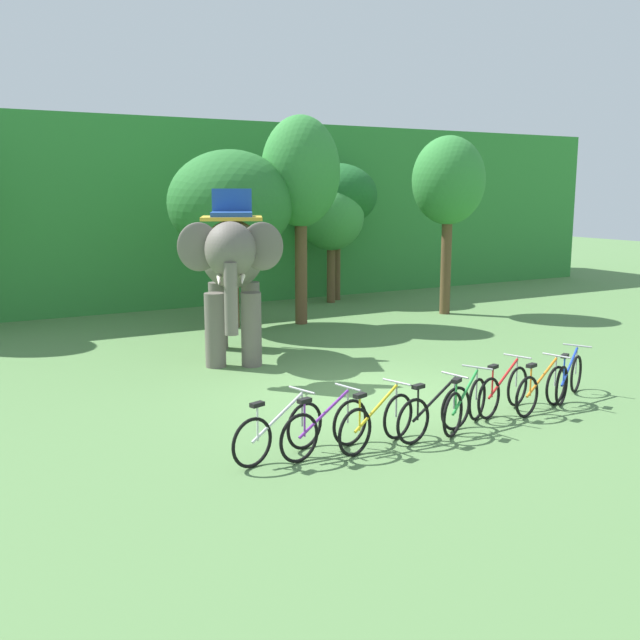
{
  "coord_description": "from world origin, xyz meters",
  "views": [
    {
      "loc": [
        -7.0,
        -10.87,
        3.75
      ],
      "look_at": [
        -0.38,
        1.0,
        1.3
      ],
      "focal_mm": 40.6,
      "sensor_mm": 36.0,
      "label": 1
    }
  ],
  "objects": [
    {
      "name": "bike_white",
      "position": [
        -2.76,
        -2.07,
        0.39
      ],
      "size": [
        1.65,
        0.65,
        0.92
      ],
      "color": "black",
      "rests_on": "ground"
    },
    {
      "name": "foliage_hedge",
      "position": [
        0.0,
        14.37,
        2.98
      ],
      "size": [
        36.0,
        6.0,
        5.97
      ],
      "primitive_type": "cube",
      "color": "#338438",
      "rests_on": "ground"
    },
    {
      "name": "bike_orange",
      "position": [
        2.14,
        -2.27,
        0.39
      ],
      "size": [
        1.66,
        0.63,
        0.92
      ],
      "color": "black",
      "rests_on": "ground"
    },
    {
      "name": "bike_black",
      "position": [
        -0.28,
        -2.44,
        0.39
      ],
      "size": [
        1.68,
        0.55,
        0.92
      ],
      "color": "black",
      "rests_on": "ground"
    },
    {
      "name": "tree_right",
      "position": [
        0.48,
        7.49,
        3.38
      ],
      "size": [
        3.38,
        3.38,
        4.81
      ],
      "color": "brown",
      "rests_on": "ground"
    },
    {
      "name": "tree_far_left",
      "position": [
        2.4,
        7.08,
        4.19
      ],
      "size": [
        2.18,
        2.18,
        5.77
      ],
      "color": "brown",
      "rests_on": "ground"
    },
    {
      "name": "bike_red",
      "position": [
        1.52,
        -2.01,
        0.39
      ],
      "size": [
        1.64,
        0.69,
        0.92
      ],
      "color": "black",
      "rests_on": "ground"
    },
    {
      "name": "elephant",
      "position": [
        -1.0,
        3.82,
        2.2
      ],
      "size": [
        2.94,
        4.18,
        3.78
      ],
      "color": "#665E56",
      "rests_on": "ground"
    },
    {
      "name": "tree_center",
      "position": [
        7.03,
        6.43,
        3.97
      ],
      "size": [
        2.18,
        2.18,
        5.34
      ],
      "color": "brown",
      "rests_on": "ground"
    },
    {
      "name": "bike_blue",
      "position": [
        3.14,
        -1.96,
        0.39
      ],
      "size": [
        1.54,
        0.87,
        0.92
      ],
      "color": "black",
      "rests_on": "ground"
    },
    {
      "name": "bike_yellow",
      "position": [
        -1.31,
        -2.38,
        0.39
      ],
      "size": [
        1.65,
        0.67,
        0.92
      ],
      "color": "black",
      "rests_on": "ground"
    },
    {
      "name": "tree_left",
      "position": [
        5.57,
        10.5,
        3.56
      ],
      "size": [
        2.73,
        2.73,
        4.64
      ],
      "color": "brown",
      "rests_on": "ground"
    },
    {
      "name": "ground_plane",
      "position": [
        0.0,
        0.0,
        0.0
      ],
      "size": [
        80.0,
        80.0,
        0.0
      ],
      "primitive_type": "plane",
      "color": "#567F47"
    },
    {
      "name": "bike_purple",
      "position": [
        -2.11,
        -2.24,
        0.39
      ],
      "size": [
        1.67,
        0.59,
        0.92
      ],
      "color": "black",
      "rests_on": "ground"
    },
    {
      "name": "tree_far_right",
      "position": [
        5.11,
        10.09,
        2.88
      ],
      "size": [
        2.19,
        2.19,
        4.04
      ],
      "color": "brown",
      "rests_on": "ground"
    },
    {
      "name": "bike_green",
      "position": [
        0.4,
        -2.34,
        0.39
      ],
      "size": [
        1.54,
        0.86,
        0.92
      ],
      "color": "black",
      "rests_on": "ground"
    }
  ]
}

